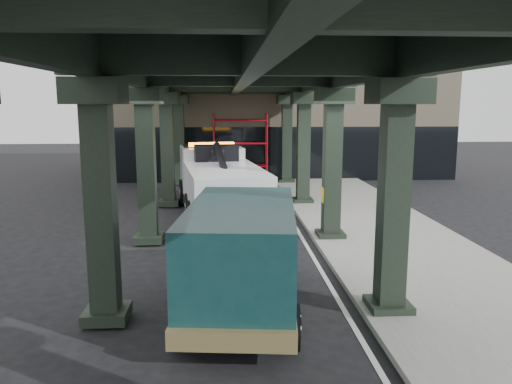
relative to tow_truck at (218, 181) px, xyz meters
name	(u,v)px	position (x,y,z in m)	size (l,w,h in m)	color
ground	(257,260)	(1.18, -5.75, -1.47)	(90.00, 90.00, 0.00)	black
sidewalk	(386,237)	(5.68, -3.75, -1.40)	(5.00, 40.00, 0.15)	gray
lane_stripe	(304,240)	(2.88, -3.75, -1.47)	(0.12, 38.00, 0.01)	silver
viaduct	(240,73)	(0.78, -3.75, 3.99)	(7.40, 32.00, 6.40)	black
building	(267,112)	(3.18, 14.25, 2.53)	(22.00, 10.00, 8.00)	#C6B793
scaffolding	(240,146)	(1.18, 8.90, 0.64)	(3.08, 0.88, 4.00)	red
tow_truck	(218,181)	(0.00, 0.00, 0.00)	(3.75, 9.45, 3.02)	black
towed_van	(243,252)	(0.66, -9.18, -0.18)	(2.91, 6.15, 2.41)	#10393B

